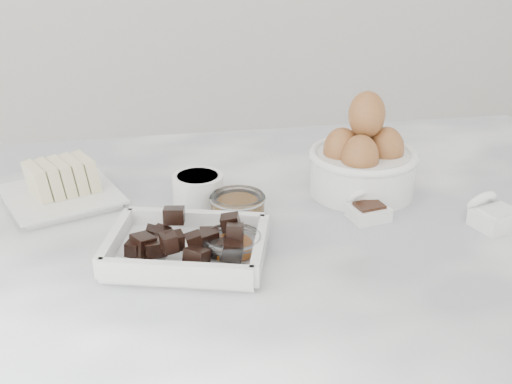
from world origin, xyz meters
TOP-DOWN VIEW (x-y plane):
  - marble_slab at (0.00, 0.00)m, footprint 1.20×0.80m
  - chocolate_dish at (-0.09, -0.07)m, footprint 0.23×0.20m
  - butter_plate at (-0.26, 0.13)m, footprint 0.20×0.20m
  - sugar_ramekin at (-0.06, 0.09)m, footprint 0.08×0.08m
  - egg_bowl at (0.19, 0.09)m, footprint 0.17×0.17m
  - honey_bowl at (-0.01, 0.04)m, footprint 0.08×0.08m
  - zest_bowl at (-0.03, -0.08)m, footprint 0.08×0.08m
  - vanilla_spoon at (0.17, 0.01)m, footprint 0.06×0.07m
  - salt_spoon at (0.34, -0.05)m, footprint 0.08×0.09m

SIDE VIEW (x-z plane):
  - marble_slab at x=0.00m, z-range 0.90..0.94m
  - vanilla_spoon at x=0.17m, z-range 0.93..0.97m
  - salt_spoon at x=0.34m, z-range 0.93..0.98m
  - honey_bowl at x=-0.01m, z-range 0.94..0.98m
  - zest_bowl at x=-0.03m, z-range 0.94..0.98m
  - chocolate_dish at x=-0.09m, z-range 0.94..0.99m
  - butter_plate at x=-0.26m, z-range 0.93..1.00m
  - sugar_ramekin at x=-0.06m, z-range 0.94..0.99m
  - egg_bowl at x=0.19m, z-range 0.91..1.07m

